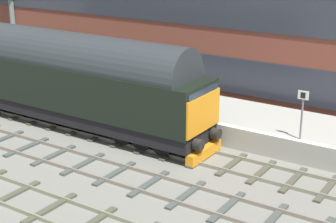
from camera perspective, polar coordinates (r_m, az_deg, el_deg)
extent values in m
plane|color=slate|center=(23.79, 0.96, -4.25)|extent=(140.00, 140.00, 0.00)
cube|color=gray|center=(23.20, 0.01, -4.65)|extent=(0.07, 60.00, 0.15)
cube|color=gray|center=(24.32, 1.87, -3.53)|extent=(0.07, 60.00, 0.15)
cube|color=#454537|center=(21.30, 16.44, -7.79)|extent=(2.50, 0.26, 0.09)
cube|color=#454537|center=(21.65, 13.07, -7.04)|extent=(2.50, 0.26, 0.09)
cube|color=#454537|center=(22.08, 9.82, -6.29)|extent=(2.50, 0.26, 0.09)
cube|color=#454537|center=(22.58, 6.72, -5.56)|extent=(2.50, 0.26, 0.09)
cube|color=#454537|center=(23.14, 3.76, -4.84)|extent=(2.50, 0.26, 0.09)
cube|color=#454537|center=(23.77, 0.96, -4.15)|extent=(2.50, 0.26, 0.09)
cube|color=#454537|center=(24.45, -1.69, -3.48)|extent=(2.50, 0.26, 0.09)
cube|color=#454537|center=(25.19, -4.18, -2.85)|extent=(2.50, 0.26, 0.09)
cube|color=#454537|center=(25.97, -6.53, -2.25)|extent=(2.50, 0.26, 0.09)
cube|color=#454537|center=(26.79, -8.73, -1.68)|extent=(2.50, 0.26, 0.09)
cube|color=#454537|center=(27.66, -10.80, -1.15)|extent=(2.50, 0.26, 0.09)
cube|color=#454537|center=(28.56, -12.73, -0.64)|extent=(2.50, 0.26, 0.09)
cube|color=#454537|center=(29.50, -14.55, -0.17)|extent=(2.50, 0.26, 0.09)
cube|color=#454537|center=(30.46, -16.26, 0.28)|extent=(2.50, 0.26, 0.09)
cube|color=gray|center=(20.75, -5.08, -7.68)|extent=(0.07, 60.00, 0.15)
cube|color=gray|center=(21.78, -2.74, -6.30)|extent=(0.07, 60.00, 0.15)
cube|color=#404742|center=(18.72, 10.84, -11.18)|extent=(2.50, 0.26, 0.09)
cube|color=#404742|center=(19.30, 6.21, -9.96)|extent=(2.50, 0.26, 0.09)
cube|color=#404742|center=(20.01, 1.92, -8.76)|extent=(2.50, 0.26, 0.09)
cube|color=#404742|center=(20.83, -2.03, -7.60)|extent=(2.50, 0.26, 0.09)
cube|color=#404742|center=(21.74, -5.65, -6.51)|extent=(2.50, 0.26, 0.09)
cube|color=#404742|center=(22.74, -8.94, -5.48)|extent=(2.50, 0.26, 0.09)
cube|color=#404742|center=(23.81, -11.95, -4.53)|extent=(2.50, 0.26, 0.09)
cube|color=#404742|center=(24.95, -14.67, -3.65)|extent=(2.50, 0.26, 0.09)
cube|color=#404742|center=(26.15, -17.15, -2.84)|extent=(2.50, 0.26, 0.09)
cube|color=gray|center=(19.39, -8.83, -9.85)|extent=(0.07, 60.00, 0.15)
cube|color=#444736|center=(19.54, -12.33, -9.93)|extent=(2.50, 0.26, 0.09)
cube|color=#444736|center=(20.80, -16.02, -8.41)|extent=(2.50, 0.26, 0.09)
cube|color=#9FA198|center=(26.52, 5.13, -0.71)|extent=(4.00, 44.00, 1.00)
cube|color=white|center=(24.82, 3.13, -0.79)|extent=(0.30, 44.00, 0.01)
cube|color=#2E323C|center=(30.33, 1.97, 4.56)|extent=(0.06, 30.49, 1.92)
cube|color=#2E323C|center=(29.68, 2.05, 10.98)|extent=(0.06, 30.49, 1.92)
cube|color=black|center=(28.03, -12.24, 0.70)|extent=(2.56, 17.64, 0.60)
cube|color=black|center=(27.65, -12.43, 3.36)|extent=(2.70, 17.64, 2.10)
cylinder|color=#2A3032|center=(27.36, -12.60, 5.84)|extent=(2.56, 16.23, 2.57)
cube|color=orange|center=(22.45, 3.76, -0.19)|extent=(2.65, 0.08, 1.58)
cube|color=#232D3D|center=(22.24, 3.76, 1.60)|extent=(2.38, 0.04, 0.64)
cube|color=#232D3D|center=(28.52, -10.52, 4.57)|extent=(0.04, 12.35, 0.44)
cylinder|color=black|center=(22.13, 3.21, -3.50)|extent=(0.48, 0.35, 0.48)
cylinder|color=black|center=(23.35, 5.06, -2.34)|extent=(0.48, 0.35, 0.48)
cube|color=orange|center=(23.04, 3.80, -4.30)|extent=(2.43, 0.36, 0.47)
cylinder|color=black|center=(23.74, 0.35, -2.94)|extent=(1.64, 1.04, 1.04)
cylinder|color=black|center=(24.31, -1.83, -2.41)|extent=(1.64, 1.04, 1.04)
cylinder|color=black|center=(24.92, -3.90, -1.91)|extent=(1.64, 1.04, 1.04)
cylinder|color=slate|center=(22.74, 13.92, -0.38)|extent=(0.08, 0.08, 2.09)
cube|color=silver|center=(22.45, 14.06, 1.68)|extent=(0.05, 0.44, 0.36)
cube|color=black|center=(22.43, 14.04, 1.66)|extent=(0.01, 0.20, 0.24)
cylinder|color=slate|center=(38.85, -16.02, 8.89)|extent=(0.36, 0.36, 6.31)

